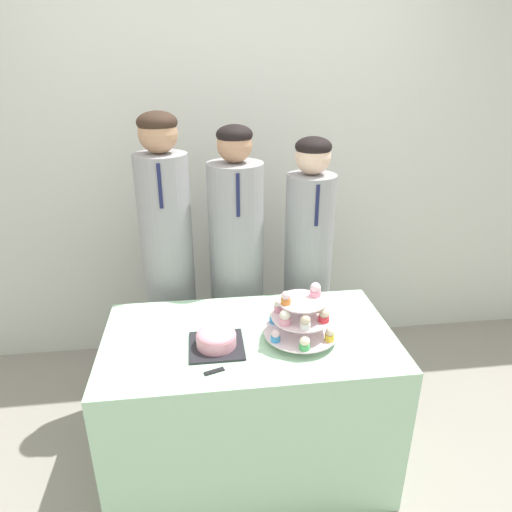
{
  "coord_description": "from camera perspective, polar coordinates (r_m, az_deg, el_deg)",
  "views": [
    {
      "loc": [
        -0.19,
        -1.35,
        1.89
      ],
      "look_at": [
        0.04,
        0.39,
        1.13
      ],
      "focal_mm": 32.0,
      "sensor_mm": 36.0,
      "label": 1
    }
  ],
  "objects": [
    {
      "name": "student_0",
      "position": [
        2.56,
        -10.77,
        -2.03
      ],
      "size": [
        0.28,
        0.28,
        1.67
      ],
      "color": "#939399",
      "rests_on": "ground_plane"
    },
    {
      "name": "student_1",
      "position": [
        2.58,
        -2.42,
        -2.63
      ],
      "size": [
        0.3,
        0.3,
        1.6
      ],
      "color": "#939399",
      "rests_on": "ground_plane"
    },
    {
      "name": "round_cake",
      "position": [
        1.96,
        -4.99,
        -10.19
      ],
      "size": [
        0.23,
        0.23,
        0.09
      ],
      "color": "#232328",
      "rests_on": "table"
    },
    {
      "name": "cake_knife",
      "position": [
        1.86,
        -3.81,
        -13.84
      ],
      "size": [
        0.26,
        0.1,
        0.01
      ],
      "rotation": [
        0.0,
        0.0,
        0.33
      ],
      "color": "silver",
      "rests_on": "table"
    },
    {
      "name": "cupcake_stand",
      "position": [
        1.98,
        5.76,
        -7.59
      ],
      "size": [
        0.32,
        0.32,
        0.25
      ],
      "color": "silver",
      "rests_on": "table"
    },
    {
      "name": "wall_back",
      "position": [
        2.93,
        -3.59,
        12.64
      ],
      "size": [
        9.0,
        0.06,
        2.7
      ],
      "color": "silver",
      "rests_on": "ground_plane"
    },
    {
      "name": "table",
      "position": [
        2.29,
        -0.81,
        -17.89
      ],
      "size": [
        1.29,
        0.72,
        0.76
      ],
      "color": "#A8DBB2",
      "rests_on": "ground_plane"
    },
    {
      "name": "student_2",
      "position": [
        2.65,
        6.4,
        -2.47
      ],
      "size": [
        0.27,
        0.27,
        1.53
      ],
      "color": "#939399",
      "rests_on": "ground_plane"
    }
  ]
}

